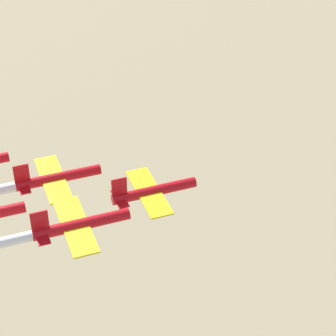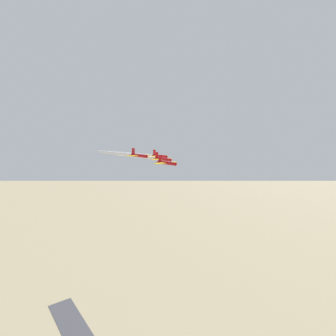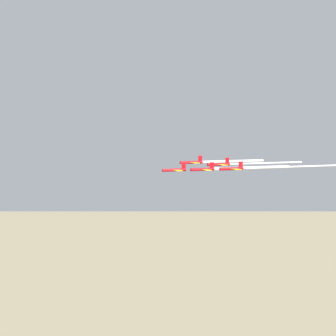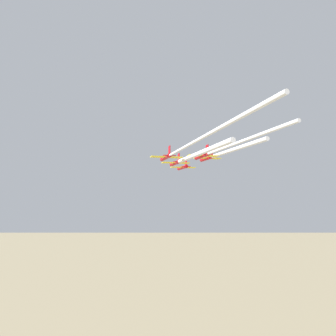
% 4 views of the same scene
% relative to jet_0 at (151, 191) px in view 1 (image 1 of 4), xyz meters
% --- Properties ---
extents(jet_0, '(10.16, 10.38, 3.61)m').
position_rel_jet_0_xyz_m(jet_0, '(0.00, 0.00, 0.00)').
color(jet_0, '#B20C14').
extents(jet_1, '(10.16, 10.38, 3.61)m').
position_rel_jet_0_xyz_m(jet_1, '(-10.47, -6.23, 0.46)').
color(jet_1, '#B20C14').
extents(jet_2, '(10.16, 10.38, 3.61)m').
position_rel_jet_0_xyz_m(jet_2, '(0.36, -12.18, 2.60)').
color(jet_2, '#B20C14').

